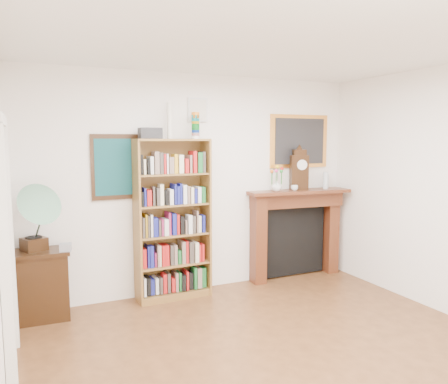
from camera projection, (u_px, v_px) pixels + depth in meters
name	position (u px, v px, depth m)	size (l,w,h in m)	color
room	(313.00, 214.00, 3.42)	(4.51, 5.01, 2.81)	#4F2E18
door_casing	(6.00, 226.00, 3.60)	(0.08, 1.02, 2.17)	white
teal_poster	(116.00, 167.00, 5.19)	(0.58, 0.04, 0.78)	black
small_picture	(198.00, 110.00, 5.54)	(0.26, 0.04, 0.30)	white
gilt_painting	(299.00, 141.00, 6.23)	(0.95, 0.04, 0.75)	gold
bookshelf	(173.00, 210.00, 5.37)	(0.92, 0.35, 2.28)	brown
side_cabinet	(43.00, 285.00, 4.80)	(0.57, 0.41, 0.77)	black
fireplace	(295.00, 225.00, 6.25)	(1.53, 0.48, 1.27)	#4E1F12
gramophone	(33.00, 214.00, 4.59)	(0.64, 0.70, 0.75)	black
cd_stack	(65.00, 247.00, 4.73)	(0.12, 0.12, 0.08)	#B8B8C5
mantel_clock	(299.00, 170.00, 6.15)	(0.27, 0.20, 0.56)	black
flower_vase	(277.00, 186.00, 6.00)	(0.13, 0.13, 0.14)	white
teacup	(295.00, 188.00, 6.06)	(0.10, 0.10, 0.08)	silver
bottle_left	(325.00, 180.00, 6.30)	(0.07, 0.07, 0.24)	silver
bottle_right	(327.00, 181.00, 6.38)	(0.06, 0.06, 0.20)	silver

